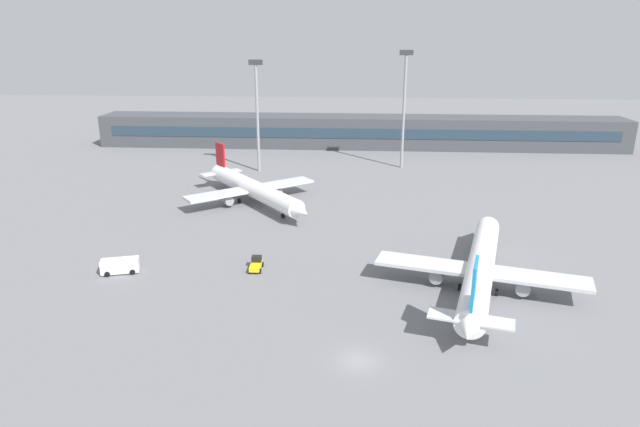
{
  "coord_description": "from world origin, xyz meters",
  "views": [
    {
      "loc": [
        -0.55,
        -51.01,
        33.07
      ],
      "look_at": [
        -6.71,
        40.0,
        3.0
      ],
      "focal_mm": 31.37,
      "sensor_mm": 36.0,
      "label": 1
    }
  ],
  "objects_px": {
    "airplane_mid": "(254,189)",
    "baggage_tug_yellow": "(256,264)",
    "floodlight_tower_east": "(257,108)",
    "floodlight_tower_west": "(404,102)",
    "airplane_near": "(481,266)",
    "service_van_white": "(120,266)"
  },
  "relations": [
    {
      "from": "airplane_near",
      "to": "airplane_mid",
      "type": "relative_size",
      "value": 1.2
    },
    {
      "from": "airplane_near",
      "to": "service_van_white",
      "type": "xyz_separation_m",
      "value": [
        -50.27,
        1.03,
        -1.88
      ]
    },
    {
      "from": "airplane_mid",
      "to": "service_van_white",
      "type": "xyz_separation_m",
      "value": [
        -13.11,
        -34.51,
        -1.85
      ]
    },
    {
      "from": "airplane_mid",
      "to": "floodlight_tower_east",
      "type": "bearing_deg",
      "value": 97.73
    },
    {
      "from": "airplane_mid",
      "to": "baggage_tug_yellow",
      "type": "relative_size",
      "value": 8.99
    },
    {
      "from": "floodlight_tower_west",
      "to": "floodlight_tower_east",
      "type": "relative_size",
      "value": 1.08
    },
    {
      "from": "baggage_tug_yellow",
      "to": "service_van_white",
      "type": "height_order",
      "value": "service_van_white"
    },
    {
      "from": "floodlight_tower_east",
      "to": "airplane_near",
      "type": "bearing_deg",
      "value": -56.83
    },
    {
      "from": "floodlight_tower_west",
      "to": "airplane_near",
      "type": "bearing_deg",
      "value": -85.25
    },
    {
      "from": "airplane_mid",
      "to": "floodlight_tower_west",
      "type": "distance_m",
      "value": 47.4
    },
    {
      "from": "airplane_near",
      "to": "floodlight_tower_east",
      "type": "distance_m",
      "value": 75.61
    },
    {
      "from": "baggage_tug_yellow",
      "to": "floodlight_tower_west",
      "type": "distance_m",
      "value": 71.27
    },
    {
      "from": "airplane_mid",
      "to": "floodlight_tower_east",
      "type": "height_order",
      "value": "floodlight_tower_east"
    },
    {
      "from": "airplane_near",
      "to": "airplane_mid",
      "type": "height_order",
      "value": "airplane_near"
    },
    {
      "from": "baggage_tug_yellow",
      "to": "floodlight_tower_east",
      "type": "xyz_separation_m",
      "value": [
        -9.69,
        58.81,
        14.48
      ]
    },
    {
      "from": "floodlight_tower_east",
      "to": "airplane_mid",
      "type": "bearing_deg",
      "value": -82.27
    },
    {
      "from": "floodlight_tower_west",
      "to": "baggage_tug_yellow",
      "type": "bearing_deg",
      "value": -111.46
    },
    {
      "from": "airplane_mid",
      "to": "service_van_white",
      "type": "bearing_deg",
      "value": -110.79
    },
    {
      "from": "airplane_near",
      "to": "service_van_white",
      "type": "relative_size",
      "value": 7.03
    },
    {
      "from": "baggage_tug_yellow",
      "to": "floodlight_tower_west",
      "type": "height_order",
      "value": "floodlight_tower_west"
    },
    {
      "from": "baggage_tug_yellow",
      "to": "floodlight_tower_west",
      "type": "xyz_separation_m",
      "value": [
        25.45,
        64.73,
        15.53
      ]
    },
    {
      "from": "airplane_mid",
      "to": "floodlight_tower_east",
      "type": "relative_size",
      "value": 1.23
    }
  ]
}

